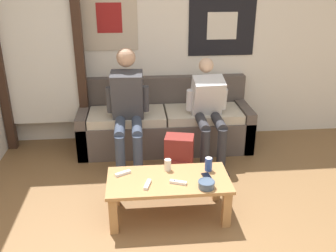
# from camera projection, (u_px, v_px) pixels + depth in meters

# --- Properties ---
(wall_back) EXTENTS (10.00, 0.07, 2.55)m
(wall_back) POSITION_uv_depth(u_px,v_px,m) (158.00, 37.00, 4.48)
(wall_back) COLOR white
(wall_back) RESTS_ON ground_plane
(door_frame) EXTENTS (1.00, 0.10, 2.15)m
(door_frame) POSITION_uv_depth(u_px,v_px,m) (38.00, 50.00, 4.19)
(door_frame) COLOR #382319
(door_frame) RESTS_ON ground_plane
(couch) EXTENTS (2.05, 0.69, 0.81)m
(couch) POSITION_uv_depth(u_px,v_px,m) (165.00, 124.00, 4.56)
(couch) COLOR #564C47
(couch) RESTS_ON ground_plane
(coffee_table) EXTENTS (1.06, 0.51, 0.37)m
(coffee_table) POSITION_uv_depth(u_px,v_px,m) (168.00, 186.00, 3.25)
(coffee_table) COLOR #B27F4C
(coffee_table) RESTS_ON ground_plane
(person_seated_adult) EXTENTS (0.47, 0.87, 1.26)m
(person_seated_adult) POSITION_uv_depth(u_px,v_px,m) (128.00, 105.00, 4.02)
(person_seated_adult) COLOR #384256
(person_seated_adult) RESTS_ON ground_plane
(person_seated_teen) EXTENTS (0.47, 0.85, 1.12)m
(person_seated_teen) POSITION_uv_depth(u_px,v_px,m) (209.00, 108.00, 4.15)
(person_seated_teen) COLOR #2D2D33
(person_seated_teen) RESTS_ON ground_plane
(backpack) EXTENTS (0.33, 0.28, 0.47)m
(backpack) POSITION_uv_depth(u_px,v_px,m) (179.00, 158.00, 3.88)
(backpack) COLOR maroon
(backpack) RESTS_ON ground_plane
(ceramic_bowl) EXTENTS (0.14, 0.14, 0.06)m
(ceramic_bowl) POSITION_uv_depth(u_px,v_px,m) (206.00, 184.00, 3.08)
(ceramic_bowl) COLOR #475B75
(ceramic_bowl) RESTS_ON coffee_table
(pillar_candle) EXTENTS (0.06, 0.06, 0.12)m
(pillar_candle) POSITION_uv_depth(u_px,v_px,m) (168.00, 165.00, 3.34)
(pillar_candle) COLOR silver
(pillar_candle) RESTS_ON coffee_table
(drink_can_blue) EXTENTS (0.07, 0.07, 0.12)m
(drink_can_blue) POSITION_uv_depth(u_px,v_px,m) (209.00, 164.00, 3.33)
(drink_can_blue) COLOR #28479E
(drink_can_blue) RESTS_ON coffee_table
(game_controller_near_left) EXTENTS (0.07, 0.15, 0.03)m
(game_controller_near_left) POSITION_uv_depth(u_px,v_px,m) (148.00, 184.00, 3.12)
(game_controller_near_left) COLOR white
(game_controller_near_left) RESTS_ON coffee_table
(game_controller_near_right) EXTENTS (0.15, 0.08, 0.03)m
(game_controller_near_right) POSITION_uv_depth(u_px,v_px,m) (178.00, 182.00, 3.15)
(game_controller_near_right) COLOR white
(game_controller_near_right) RESTS_ON coffee_table
(game_controller_far_center) EXTENTS (0.14, 0.10, 0.03)m
(game_controller_far_center) POSITION_uv_depth(u_px,v_px,m) (123.00, 173.00, 3.29)
(game_controller_far_center) COLOR white
(game_controller_far_center) RESTS_ON coffee_table
(cell_phone) EXTENTS (0.09, 0.14, 0.01)m
(cell_phone) POSITION_uv_depth(u_px,v_px,m) (207.00, 177.00, 3.24)
(cell_phone) COLOR black
(cell_phone) RESTS_ON coffee_table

